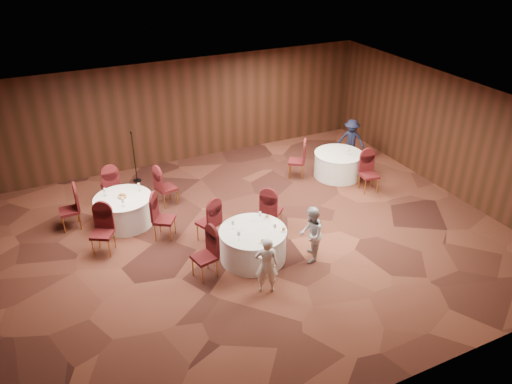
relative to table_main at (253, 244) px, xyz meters
name	(u,v)px	position (x,y,z in m)	size (l,w,h in m)	color
ground	(252,237)	(0.35, 0.78, -0.38)	(12.00, 12.00, 0.00)	black
room_shell	(252,164)	(0.35, 0.78, 1.59)	(12.00, 12.00, 12.00)	silver
table_main	(253,244)	(0.00, 0.00, 0.00)	(1.52, 1.52, 0.74)	silver
table_left	(124,210)	(-2.29, 2.74, 0.00)	(1.44, 1.44, 0.74)	silver
table_right	(338,164)	(4.05, 2.66, 0.00)	(1.43, 1.43, 0.74)	silver
chairs_main	(229,229)	(-0.30, 0.64, 0.12)	(2.85, 1.91, 1.00)	#3B0E0B
chairs_left	(123,206)	(-2.31, 2.73, 0.12)	(3.08, 2.88, 1.00)	#3B0E0B
chairs_right	(332,168)	(3.62, 2.33, 0.12)	(2.06, 2.33, 1.00)	#3B0E0B
tabletop_main	(261,226)	(0.18, -0.06, 0.46)	(1.15, 1.00, 0.22)	silver
tabletop_left	(122,195)	(-2.29, 2.74, 0.45)	(0.90, 0.76, 0.22)	silver
tabletop_right	(348,150)	(4.24, 2.46, 0.52)	(0.08, 0.08, 0.22)	silver
mic_stand	(136,167)	(-1.48, 4.92, 0.07)	(0.24, 0.24, 1.53)	black
woman_a	(267,265)	(-0.23, -1.15, 0.28)	(0.48, 0.31, 1.31)	white
woman_b	(311,235)	(1.14, -0.61, 0.30)	(0.65, 0.51, 1.34)	silver
man_c	(351,140)	(5.08, 3.49, 0.29)	(0.86, 0.49, 1.33)	black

